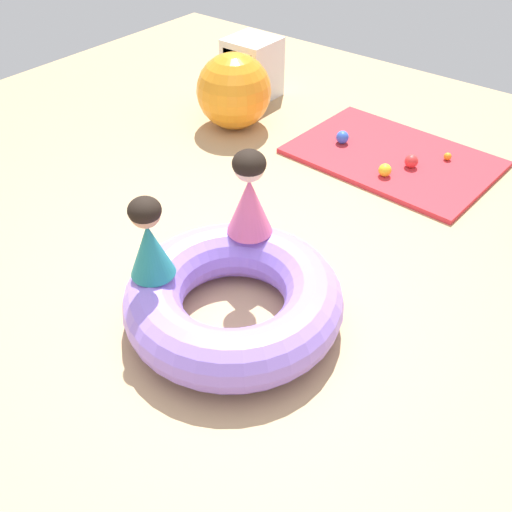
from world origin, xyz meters
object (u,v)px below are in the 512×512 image
(inflatable_cushion, at_px, (234,299))
(child_in_teal, at_px, (149,239))
(play_ball_yellow, at_px, (385,170))
(exercise_ball_large, at_px, (234,91))
(play_ball_blue, at_px, (342,137))
(play_ball_orange, at_px, (448,156))
(child_in_pink, at_px, (249,194))
(play_ball_red, at_px, (411,161))
(storage_cube, at_px, (251,69))

(inflatable_cushion, relative_size, child_in_teal, 2.56)
(play_ball_yellow, distance_m, exercise_ball_large, 1.52)
(child_in_teal, relative_size, play_ball_blue, 4.42)
(child_in_teal, distance_m, play_ball_yellow, 2.18)
(play_ball_orange, bearing_deg, play_ball_blue, -160.81)
(child_in_pink, relative_size, child_in_teal, 1.11)
(exercise_ball_large, bearing_deg, inflatable_cushion, -50.07)
(child_in_teal, xyz_separation_m, play_ball_red, (0.39, 2.36, -0.47))
(play_ball_yellow, height_order, play_ball_blue, play_ball_blue)
(child_in_teal, height_order, exercise_ball_large, child_in_teal)
(play_ball_orange, relative_size, play_ball_blue, 0.57)
(child_in_pink, distance_m, play_ball_blue, 1.85)
(child_in_teal, relative_size, storage_cube, 0.85)
(play_ball_red, bearing_deg, play_ball_orange, 57.93)
(play_ball_orange, xyz_separation_m, play_ball_blue, (-0.81, -0.28, 0.02))
(child_in_teal, bearing_deg, play_ball_yellow, 120.18)
(play_ball_orange, distance_m, storage_cube, 2.06)
(play_ball_red, distance_m, play_ball_yellow, 0.26)
(play_ball_yellow, xyz_separation_m, exercise_ball_large, (-1.50, -0.00, 0.23))
(inflatable_cushion, relative_size, play_ball_blue, 11.32)
(play_ball_yellow, bearing_deg, storage_cube, 162.21)
(child_in_teal, height_order, storage_cube, child_in_teal)
(play_ball_red, distance_m, exercise_ball_large, 1.63)
(inflatable_cushion, height_order, play_ball_orange, inflatable_cushion)
(play_ball_yellow, relative_size, exercise_ball_large, 0.15)
(child_in_pink, bearing_deg, play_ball_yellow, 47.40)
(play_ball_orange, bearing_deg, child_in_pink, -101.22)
(play_ball_blue, bearing_deg, child_in_teal, -84.14)
(inflatable_cushion, distance_m, exercise_ball_large, 2.45)
(child_in_pink, relative_size, play_ball_blue, 4.90)
(child_in_teal, relative_size, exercise_ball_large, 0.73)
(inflatable_cushion, xyz_separation_m, child_in_pink, (-0.19, 0.38, 0.42))
(play_ball_blue, bearing_deg, play_ball_yellow, -24.95)
(play_ball_blue, bearing_deg, exercise_ball_large, -165.33)
(play_ball_blue, relative_size, exercise_ball_large, 0.17)
(child_in_pink, bearing_deg, inflatable_cushion, -101.09)
(play_ball_yellow, bearing_deg, child_in_pink, -94.77)
(play_ball_blue, bearing_deg, child_in_pink, -76.76)
(child_in_teal, distance_m, exercise_ball_large, 2.44)
(inflatable_cushion, height_order, exercise_ball_large, exercise_ball_large)
(play_ball_blue, bearing_deg, play_ball_orange, 19.19)
(play_ball_blue, distance_m, exercise_ball_large, 1.02)
(play_ball_red, xyz_separation_m, storage_cube, (-1.87, 0.32, 0.19))
(child_in_teal, xyz_separation_m, play_ball_yellow, (0.29, 2.11, -0.47))
(exercise_ball_large, bearing_deg, play_ball_red, 8.88)
(child_in_pink, height_order, child_in_teal, child_in_pink)
(play_ball_blue, bearing_deg, inflatable_cushion, -74.15)
(inflatable_cushion, distance_m, play_ball_red, 2.12)
(child_in_pink, distance_m, child_in_teal, 0.64)
(child_in_pink, xyz_separation_m, play_ball_yellow, (0.12, 1.49, -0.49))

